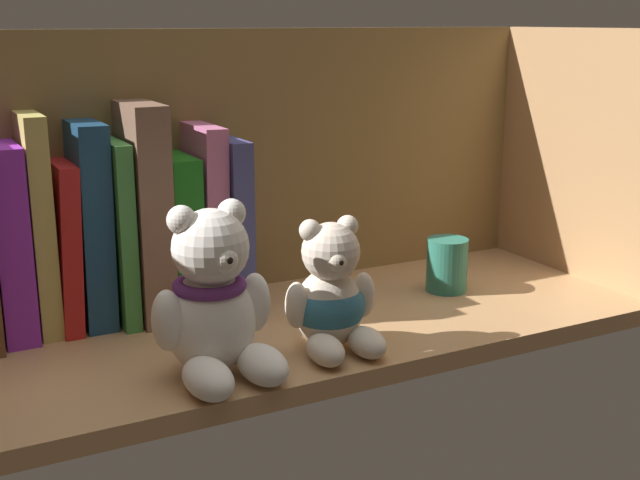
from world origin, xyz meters
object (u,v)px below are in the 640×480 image
book_12 (222,218)px  book_5 (36,223)px  teddy_bear_larger (214,304)px  book_4 (7,239)px  book_8 (113,229)px  book_10 (173,231)px  book_7 (87,222)px  book_9 (139,209)px  teddy_bear_smaller (331,298)px  pillar_candle (447,265)px  book_6 (62,244)px  book_11 (199,214)px

book_12 → book_5: bearing=180.0°
teddy_bear_larger → book_4: bearing=125.8°
book_5 → book_4: bearing=180.0°
book_8 → book_10: 6.73cm
book_7 → teddy_bear_larger: bearing=-72.3°
book_9 → book_12: book_9 is taller
book_12 → teddy_bear_smaller: size_ratio=1.44×
teddy_bear_smaller → teddy_bear_larger: bearing=-176.5°
book_5 → teddy_bear_smaller: bearing=-39.1°
book_8 → teddy_bear_larger: bearing=-79.5°
book_5 → book_10: 14.84cm
book_12 → teddy_bear_smaller: 20.54cm
book_12 → pillar_candle: size_ratio=2.98×
book_10 → pillar_candle: book_10 is taller
book_5 → teddy_bear_smaller: size_ratio=1.71×
teddy_bear_larger → book_7: bearing=107.7°
book_5 → teddy_bear_smaller: 31.87cm
book_8 → book_4: bearing=180.0°
book_6 → book_11: size_ratio=0.86×
book_4 → teddy_bear_smaller: 33.99cm
pillar_candle → book_4: bearing=168.2°
book_6 → book_8: book_8 is taller
teddy_bear_larger → book_5: bearing=119.9°
book_9 → teddy_bear_larger: size_ratio=1.45×
book_8 → teddy_bear_smaller: (16.30, -19.72, -4.62)cm
book_5 → book_6: size_ratio=1.29×
book_5 → book_11: size_ratio=1.10×
book_10 → teddy_bear_larger: size_ratio=1.09×
book_9 → book_10: 4.71cm
book_11 → book_12: 2.85cm
book_8 → pillar_candle: book_8 is taller
book_7 → teddy_bear_smaller: book_7 is taller
teddy_bear_larger → book_10: bearing=82.1°
book_4 → book_5: bearing=0.0°
book_9 → book_11: (6.83, 0.00, -1.38)cm
book_5 → book_9: size_ratio=0.97×
book_6 → book_7: size_ratio=0.82×
book_11 → book_9: bearing=180.0°
book_7 → book_9: bearing=0.0°
book_6 → book_10: bearing=0.0°
book_10 → teddy_bear_smaller: bearing=-63.9°
book_4 → book_11: book_11 is taller
book_6 → book_9: bearing=0.0°
teddy_bear_smaller → book_5: bearing=140.9°
pillar_candle → book_9: bearing=163.7°
teddy_bear_smaller → book_12: bearing=100.8°
book_5 → book_7: size_ratio=1.05×
book_4 → teddy_bear_larger: bearing=-54.2°
book_4 → book_11: bearing=0.0°
book_7 → book_8: size_ratio=1.10×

